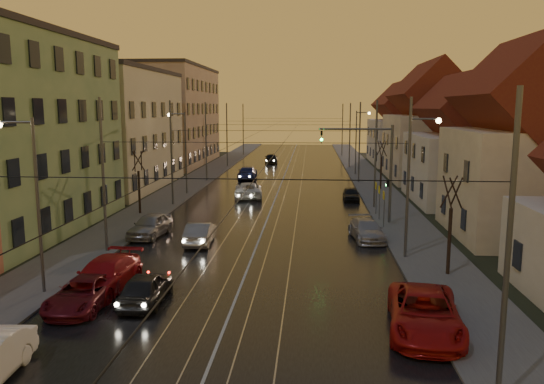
% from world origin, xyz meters
% --- Properties ---
extents(ground, '(160.00, 160.00, 0.00)m').
position_xyz_m(ground, '(0.00, 0.00, 0.00)').
color(ground, black).
rests_on(ground, ground).
extents(road, '(16.00, 120.00, 0.04)m').
position_xyz_m(road, '(0.00, 40.00, 0.02)').
color(road, black).
rests_on(road, ground).
extents(sidewalk_left, '(4.00, 120.00, 0.15)m').
position_xyz_m(sidewalk_left, '(-10.00, 40.00, 0.07)').
color(sidewalk_left, '#4C4C4C').
rests_on(sidewalk_left, ground).
extents(sidewalk_right, '(4.00, 120.00, 0.15)m').
position_xyz_m(sidewalk_right, '(10.00, 40.00, 0.07)').
color(sidewalk_right, '#4C4C4C').
rests_on(sidewalk_right, ground).
extents(tram_rail_0, '(0.06, 120.00, 0.03)m').
position_xyz_m(tram_rail_0, '(-2.20, 40.00, 0.06)').
color(tram_rail_0, gray).
rests_on(tram_rail_0, road).
extents(tram_rail_1, '(0.06, 120.00, 0.03)m').
position_xyz_m(tram_rail_1, '(-0.77, 40.00, 0.06)').
color(tram_rail_1, gray).
rests_on(tram_rail_1, road).
extents(tram_rail_2, '(0.06, 120.00, 0.03)m').
position_xyz_m(tram_rail_2, '(0.77, 40.00, 0.06)').
color(tram_rail_2, gray).
rests_on(tram_rail_2, road).
extents(tram_rail_3, '(0.06, 120.00, 0.03)m').
position_xyz_m(tram_rail_3, '(2.20, 40.00, 0.06)').
color(tram_rail_3, gray).
rests_on(tram_rail_3, road).
extents(apartment_left_1, '(10.00, 18.00, 13.00)m').
position_xyz_m(apartment_left_1, '(-17.50, 14.00, 6.50)').
color(apartment_left_1, '#618957').
rests_on(apartment_left_1, ground).
extents(apartment_left_2, '(10.00, 20.00, 12.00)m').
position_xyz_m(apartment_left_2, '(-17.50, 34.00, 6.00)').
color(apartment_left_2, beige).
rests_on(apartment_left_2, ground).
extents(apartment_left_3, '(10.00, 24.00, 14.00)m').
position_xyz_m(apartment_left_3, '(-17.50, 58.00, 7.00)').
color(apartment_left_3, '#9D7D65').
rests_on(apartment_left_3, ground).
extents(house_right_1, '(8.67, 10.20, 10.80)m').
position_xyz_m(house_right_1, '(17.00, 15.00, 5.45)').
color(house_right_1, '#BDAD91').
rests_on(house_right_1, ground).
extents(house_right_2, '(9.18, 12.24, 9.20)m').
position_xyz_m(house_right_2, '(17.00, 28.00, 4.64)').
color(house_right_2, beige).
rests_on(house_right_2, ground).
extents(house_right_3, '(9.18, 14.28, 11.50)m').
position_xyz_m(house_right_3, '(17.00, 43.00, 5.80)').
color(house_right_3, '#BDAD91').
rests_on(house_right_3, ground).
extents(house_right_4, '(9.18, 16.32, 10.00)m').
position_xyz_m(house_right_4, '(17.00, 61.00, 5.05)').
color(house_right_4, beige).
rests_on(house_right_4, ground).
extents(catenary_pole_r_0, '(0.16, 0.16, 9.00)m').
position_xyz_m(catenary_pole_r_0, '(8.60, -6.00, 4.50)').
color(catenary_pole_r_0, '#595B60').
rests_on(catenary_pole_r_0, ground).
extents(catenary_pole_l_1, '(0.16, 0.16, 9.00)m').
position_xyz_m(catenary_pole_l_1, '(-8.60, 9.00, 4.50)').
color(catenary_pole_l_1, '#595B60').
rests_on(catenary_pole_l_1, ground).
extents(catenary_pole_r_1, '(0.16, 0.16, 9.00)m').
position_xyz_m(catenary_pole_r_1, '(8.60, 9.00, 4.50)').
color(catenary_pole_r_1, '#595B60').
rests_on(catenary_pole_r_1, ground).
extents(catenary_pole_l_2, '(0.16, 0.16, 9.00)m').
position_xyz_m(catenary_pole_l_2, '(-8.60, 24.00, 4.50)').
color(catenary_pole_l_2, '#595B60').
rests_on(catenary_pole_l_2, ground).
extents(catenary_pole_r_2, '(0.16, 0.16, 9.00)m').
position_xyz_m(catenary_pole_r_2, '(8.60, 24.00, 4.50)').
color(catenary_pole_r_2, '#595B60').
rests_on(catenary_pole_r_2, ground).
extents(catenary_pole_l_3, '(0.16, 0.16, 9.00)m').
position_xyz_m(catenary_pole_l_3, '(-8.60, 39.00, 4.50)').
color(catenary_pole_l_3, '#595B60').
rests_on(catenary_pole_l_3, ground).
extents(catenary_pole_r_3, '(0.16, 0.16, 9.00)m').
position_xyz_m(catenary_pole_r_3, '(8.60, 39.00, 4.50)').
color(catenary_pole_r_3, '#595B60').
rests_on(catenary_pole_r_3, ground).
extents(catenary_pole_l_4, '(0.16, 0.16, 9.00)m').
position_xyz_m(catenary_pole_l_4, '(-8.60, 54.00, 4.50)').
color(catenary_pole_l_4, '#595B60').
rests_on(catenary_pole_l_4, ground).
extents(catenary_pole_r_4, '(0.16, 0.16, 9.00)m').
position_xyz_m(catenary_pole_r_4, '(8.60, 54.00, 4.50)').
color(catenary_pole_r_4, '#595B60').
rests_on(catenary_pole_r_4, ground).
extents(catenary_pole_l_5, '(0.16, 0.16, 9.00)m').
position_xyz_m(catenary_pole_l_5, '(-8.60, 72.00, 4.50)').
color(catenary_pole_l_5, '#595B60').
rests_on(catenary_pole_l_5, ground).
extents(catenary_pole_r_5, '(0.16, 0.16, 9.00)m').
position_xyz_m(catenary_pole_r_5, '(8.60, 72.00, 4.50)').
color(catenary_pole_r_5, '#595B60').
rests_on(catenary_pole_r_5, ground).
extents(street_lamp_0, '(1.75, 0.32, 8.00)m').
position_xyz_m(street_lamp_0, '(-9.10, 2.00, 4.89)').
color(street_lamp_0, '#595B60').
rests_on(street_lamp_0, ground).
extents(street_lamp_1, '(1.75, 0.32, 8.00)m').
position_xyz_m(street_lamp_1, '(9.10, 10.00, 4.89)').
color(street_lamp_1, '#595B60').
rests_on(street_lamp_1, ground).
extents(street_lamp_2, '(1.75, 0.32, 8.00)m').
position_xyz_m(street_lamp_2, '(-9.10, 30.00, 4.89)').
color(street_lamp_2, '#595B60').
rests_on(street_lamp_2, ground).
extents(street_lamp_3, '(1.75, 0.32, 8.00)m').
position_xyz_m(street_lamp_3, '(9.10, 46.00, 4.89)').
color(street_lamp_3, '#595B60').
rests_on(street_lamp_3, ground).
extents(traffic_light_mast, '(5.30, 0.32, 7.20)m').
position_xyz_m(traffic_light_mast, '(7.99, 18.00, 4.60)').
color(traffic_light_mast, '#595B60').
rests_on(traffic_light_mast, ground).
extents(bare_tree_0, '(1.09, 1.09, 5.11)m').
position_xyz_m(bare_tree_0, '(-10.20, 20.00, 2.49)').
color(bare_tree_0, black).
rests_on(bare_tree_0, ground).
extents(bare_tree_1, '(1.09, 1.09, 5.11)m').
position_xyz_m(bare_tree_1, '(10.20, 6.00, 2.49)').
color(bare_tree_1, black).
rests_on(bare_tree_1, ground).
extents(bare_tree_2, '(1.09, 1.09, 5.11)m').
position_xyz_m(bare_tree_2, '(10.40, 34.00, 2.49)').
color(bare_tree_2, black).
rests_on(bare_tree_2, ground).
extents(driving_car_0, '(1.72, 4.12, 1.40)m').
position_xyz_m(driving_car_0, '(-3.84, 1.30, 0.70)').
color(driving_car_0, black).
rests_on(driving_car_0, ground).
extents(driving_car_1, '(1.64, 4.28, 1.39)m').
position_xyz_m(driving_car_1, '(-3.57, 11.46, 0.69)').
color(driving_car_1, gray).
rests_on(driving_car_1, ground).
extents(driving_car_2, '(3.05, 5.59, 1.49)m').
position_xyz_m(driving_car_2, '(-2.56, 28.43, 0.74)').
color(driving_car_2, silver).
rests_on(driving_car_2, ground).
extents(driving_car_3, '(2.51, 5.45, 1.54)m').
position_xyz_m(driving_car_3, '(-4.19, 41.30, 0.77)').
color(driving_car_3, navy).
rests_on(driving_car_3, ground).
extents(driving_car_4, '(2.22, 4.75, 1.57)m').
position_xyz_m(driving_car_4, '(-2.71, 59.09, 0.79)').
color(driving_car_4, black).
rests_on(driving_car_4, ground).
extents(parked_left_1, '(2.13, 4.53, 1.25)m').
position_xyz_m(parked_left_1, '(-6.33, 0.57, 0.63)').
color(parked_left_1, '#5E1019').
rests_on(parked_left_1, ground).
extents(parked_left_2, '(2.50, 5.35, 1.51)m').
position_xyz_m(parked_left_2, '(-6.20, 2.62, 0.75)').
color(parked_left_2, '#AA1117').
rests_on(parked_left_2, ground).
extents(parked_left_3, '(2.30, 4.62, 1.51)m').
position_xyz_m(parked_left_3, '(-7.23, 13.07, 0.76)').
color(parked_left_3, '#A3A3A9').
rests_on(parked_left_3, ground).
extents(parked_right_0, '(3.25, 5.90, 1.57)m').
position_xyz_m(parked_right_0, '(7.60, -0.92, 0.78)').
color(parked_right_0, '#AC1211').
rests_on(parked_right_0, ground).
extents(parked_right_1, '(2.34, 4.66, 1.30)m').
position_xyz_m(parked_right_1, '(6.88, 13.29, 0.65)').
color(parked_right_1, '#A4A4A9').
rests_on(parked_right_1, ground).
extents(parked_right_2, '(1.48, 3.58, 1.22)m').
position_xyz_m(parked_right_2, '(6.94, 27.69, 0.61)').
color(parked_right_2, black).
rests_on(parked_right_2, ground).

